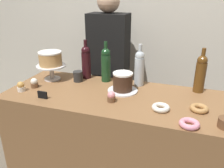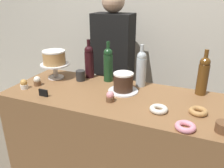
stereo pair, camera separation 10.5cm
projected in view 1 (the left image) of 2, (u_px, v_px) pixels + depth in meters
The scene contains 19 objects.
back_wall at pixel (141, 21), 2.29m from camera, with size 6.00×0.05×2.60m.
display_counter at pixel (112, 146), 1.82m from camera, with size 1.54×0.64×0.89m.
cake_stand_pedestal at pixel (52, 70), 1.90m from camera, with size 0.24×0.24×0.13m.
white_layer_cake at pixel (50, 58), 1.86m from camera, with size 0.19×0.19×0.11m.
silver_serving_platter at pixel (123, 91), 1.70m from camera, with size 0.22×0.22×0.01m.
chocolate_round_cake at pixel (123, 81), 1.68m from camera, with size 0.15×0.15×0.13m.
wine_bottle_dark_red at pixel (86, 61), 1.92m from camera, with size 0.08×0.08×0.33m.
wine_bottle_amber at pixel (201, 73), 1.65m from camera, with size 0.08×0.08×0.33m.
wine_bottle_clear at pixel (139, 68), 1.76m from camera, with size 0.08×0.08×0.33m.
wine_bottle_green at pixel (106, 64), 1.85m from camera, with size 0.08×0.08×0.33m.
cupcake_caramel at pixel (21, 87), 1.69m from camera, with size 0.06×0.06×0.07m.
cupcake_strawberry at pixel (111, 97), 1.53m from camera, with size 0.06×0.06×0.07m.
cupcake_vanilla at pixel (34, 83), 1.76m from camera, with size 0.06×0.06×0.07m.
donut_maple at pixel (199, 108), 1.42m from camera, with size 0.11×0.11×0.03m.
donut_pink at pixel (189, 124), 1.26m from camera, with size 0.11×0.11×0.03m.
donut_sugar at pixel (161, 108), 1.43m from camera, with size 0.11×0.11×0.03m.
price_sign_chalkboard at pixel (42, 95), 1.58m from camera, with size 0.07×0.01×0.05m.
coffee_cup_ceramic at pixel (78, 76), 1.88m from camera, with size 0.08×0.08×0.08m.
barista_figure at pixel (109, 73), 2.23m from camera, with size 0.36×0.22×1.60m.
Camera 1 is at (0.48, -1.43, 1.58)m, focal length 36.95 mm.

